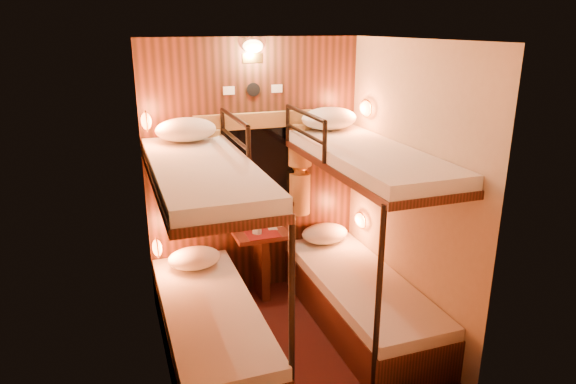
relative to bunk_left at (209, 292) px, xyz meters
name	(u,v)px	position (x,y,z in m)	size (l,w,h in m)	color
floor	(292,343)	(0.65, -0.07, -0.56)	(2.10, 2.10, 0.00)	#3B1610
ceiling	(292,40)	(0.65, -0.07, 1.84)	(2.10, 2.10, 0.00)	silver
wall_back	(254,170)	(0.65, 0.98, 0.64)	(2.40, 2.40, 0.00)	#C6B293
wall_front	(355,264)	(0.65, -1.12, 0.64)	(2.40, 2.40, 0.00)	#C6B293
wall_left	(156,222)	(-0.35, -0.07, 0.64)	(2.40, 2.40, 0.00)	#C6B293
wall_right	(407,192)	(1.65, -0.07, 0.64)	(2.40, 2.40, 0.00)	#C6B293
back_panel	(254,171)	(0.65, 0.97, 0.64)	(2.00, 0.03, 2.40)	black
bunk_left	(209,292)	(0.00, 0.00, 0.00)	(0.72, 1.90, 1.82)	black
bunk_right	(361,266)	(1.30, 0.00, 0.00)	(0.72, 1.90, 1.82)	black
window	(255,173)	(0.65, 0.94, 0.62)	(1.00, 0.12, 0.79)	black
curtains	(256,166)	(0.65, 0.90, 0.71)	(1.10, 0.22, 1.00)	brown
back_fixtures	(253,55)	(0.65, 0.93, 1.69)	(0.54, 0.09, 0.48)	black
reading_lamps	(265,176)	(0.65, 0.63, 0.68)	(2.00, 0.20, 1.25)	orange
table	(261,255)	(0.65, 0.78, -0.14)	(0.50, 0.34, 0.66)	#602316
bottle_left	(255,225)	(0.59, 0.77, 0.18)	(0.06, 0.06, 0.21)	#99BFE5
bottle_right	(258,222)	(0.61, 0.76, 0.21)	(0.08, 0.08, 0.27)	#99BFE5
sachet_a	(273,229)	(0.78, 0.82, 0.09)	(0.09, 0.06, 0.01)	silver
sachet_b	(278,226)	(0.85, 0.88, 0.09)	(0.07, 0.05, 0.01)	silver
pillow_lower_left	(194,258)	(0.00, 0.65, -0.01)	(0.46, 0.33, 0.18)	silver
pillow_lower_right	(325,233)	(1.30, 0.78, -0.01)	(0.47, 0.33, 0.18)	silver
pillow_upper_left	(186,130)	(0.00, 0.68, 1.13)	(0.49, 0.35, 0.19)	silver
pillow_upper_right	(329,118)	(1.30, 0.74, 1.13)	(0.52, 0.37, 0.20)	silver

